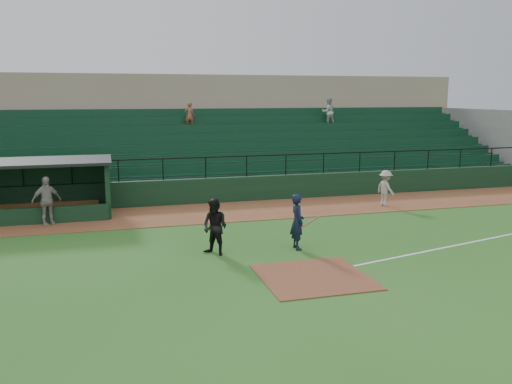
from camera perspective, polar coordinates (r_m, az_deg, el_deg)
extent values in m
plane|color=#295D1E|center=(16.16, 4.87, -7.97)|extent=(90.00, 90.00, 0.00)
cube|color=brown|center=(23.54, -1.99, -2.06)|extent=(40.00, 4.00, 0.03)
cube|color=brown|center=(15.27, 6.21, -9.03)|extent=(3.00, 3.00, 0.03)
cube|color=white|center=(21.17, 24.43, -4.44)|extent=(17.49, 4.44, 0.01)
cube|color=black|center=(25.53, -3.17, 0.25)|extent=(36.00, 0.35, 1.20)
cylinder|color=black|center=(25.30, -3.21, 3.82)|extent=(36.00, 0.06, 0.06)
cube|color=slate|center=(30.12, -5.24, 4.07)|extent=(36.00, 9.00, 3.60)
cube|color=#0F3922|center=(29.58, -5.08, 4.83)|extent=(34.56, 8.00, 4.05)
cube|color=slate|center=(37.80, 22.75, 5.03)|extent=(0.35, 9.50, 4.20)
cube|color=gray|center=(36.40, -7.18, 7.31)|extent=(38.00, 3.00, 6.40)
cube|color=slate|center=(34.40, -6.69, 7.99)|extent=(36.00, 2.00, 0.20)
imported|color=#BCBCBC|center=(34.07, 7.78, 8.52)|extent=(0.87, 0.68, 1.79)
imported|color=brown|center=(31.62, -7.17, 8.17)|extent=(0.56, 0.37, 1.53)
cube|color=black|center=(25.41, -25.28, 0.47)|extent=(8.50, 0.20, 2.30)
cube|color=black|center=(23.76, -15.64, 0.47)|extent=(0.20, 2.60, 2.30)
cube|color=olive|center=(25.18, -25.27, -1.69)|extent=(7.65, 0.40, 0.50)
imported|color=black|center=(17.70, 4.45, -3.20)|extent=(0.46, 0.69, 1.87)
cylinder|color=olive|center=(17.65, 5.90, -3.20)|extent=(0.79, 0.34, 0.35)
imported|color=black|center=(17.05, -4.42, -3.77)|extent=(1.11, 1.13, 1.83)
imported|color=#ACA5A1|center=(25.14, 13.75, 0.40)|extent=(0.81, 1.17, 1.65)
imported|color=#9E9993|center=(22.35, -21.59, -0.89)|extent=(1.23, 0.87, 1.93)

